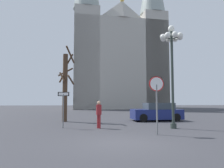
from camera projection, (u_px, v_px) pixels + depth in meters
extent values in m
plane|color=#38383D|center=(122.00, 143.00, 8.26)|extent=(120.00, 120.00, 0.00)
cube|color=#ADA89E|center=(117.00, 67.00, 44.31)|extent=(19.05, 13.84, 17.13)
pyramid|color=#ADA89E|center=(122.00, 10.00, 40.12)|extent=(6.45, 2.61, 3.50)
cube|color=#ADA89E|center=(86.00, 59.00, 39.51)|extent=(5.09, 5.09, 18.95)
cube|color=#ADA89E|center=(153.00, 61.00, 41.90)|extent=(5.09, 5.09, 18.95)
cylinder|color=slate|center=(157.00, 109.00, 10.38)|extent=(0.08, 0.08, 2.46)
cylinder|color=red|center=(156.00, 84.00, 10.48)|extent=(0.75, 0.10, 0.75)
cylinder|color=white|center=(157.00, 84.00, 10.46)|extent=(0.66, 0.05, 0.66)
cylinder|color=slate|center=(63.00, 111.00, 12.78)|extent=(0.07, 0.07, 2.06)
cube|color=black|center=(64.00, 94.00, 12.86)|extent=(0.69, 0.04, 0.25)
cube|color=white|center=(63.00, 94.00, 12.84)|extent=(0.58, 0.02, 0.17)
cylinder|color=#2D3833|center=(172.00, 79.00, 12.80)|extent=(0.16, 0.16, 5.91)
cylinder|color=#2D3833|center=(173.00, 126.00, 12.59)|extent=(0.36, 0.36, 0.30)
sphere|color=white|center=(171.00, 29.00, 13.04)|extent=(0.40, 0.40, 0.40)
sphere|color=white|center=(180.00, 37.00, 13.04)|extent=(0.36, 0.36, 0.36)
cylinder|color=#2D3833|center=(176.00, 37.00, 13.02)|extent=(0.05, 0.54, 0.05)
sphere|color=white|center=(175.00, 39.00, 13.41)|extent=(0.36, 0.36, 0.36)
cylinder|color=#2D3833|center=(173.00, 38.00, 13.20)|extent=(0.42, 0.42, 0.05)
sphere|color=white|center=(168.00, 40.00, 13.53)|extent=(0.36, 0.36, 0.36)
cylinder|color=#2D3833|center=(170.00, 38.00, 13.27)|extent=(0.54, 0.05, 0.05)
sphere|color=white|center=(163.00, 39.00, 13.35)|extent=(0.36, 0.36, 0.36)
cylinder|color=#2D3833|center=(167.00, 38.00, 13.17)|extent=(0.42, 0.42, 0.05)
sphere|color=white|center=(163.00, 37.00, 12.96)|extent=(0.36, 0.36, 0.36)
cylinder|color=#2D3833|center=(167.00, 37.00, 12.98)|extent=(0.05, 0.54, 0.05)
sphere|color=white|center=(168.00, 35.00, 12.59)|extent=(0.36, 0.36, 0.36)
cylinder|color=#2D3833|center=(170.00, 36.00, 12.79)|extent=(0.42, 0.42, 0.05)
sphere|color=white|center=(175.00, 34.00, 12.46)|extent=(0.36, 0.36, 0.36)
cylinder|color=#2D3833|center=(173.00, 36.00, 12.73)|extent=(0.54, 0.05, 0.05)
sphere|color=white|center=(180.00, 35.00, 12.65)|extent=(0.36, 0.36, 0.36)
cylinder|color=#2D3833|center=(176.00, 36.00, 12.83)|extent=(0.42, 0.42, 0.05)
cylinder|color=#473323|center=(65.00, 88.00, 16.71)|extent=(0.38, 0.38, 5.37)
cylinder|color=#473323|center=(71.00, 80.00, 16.63)|extent=(0.47, 1.06, 0.72)
cylinder|color=#473323|center=(70.00, 55.00, 16.68)|extent=(0.69, 0.97, 1.27)
cylinder|color=#473323|center=(66.00, 72.00, 17.38)|extent=(1.24, 0.25, 0.77)
cylinder|color=#473323|center=(61.00, 79.00, 16.81)|extent=(0.30, 0.73, 0.66)
cylinder|color=#473323|center=(69.00, 61.00, 17.22)|extent=(0.82, 0.63, 1.13)
cylinder|color=#473323|center=(62.00, 77.00, 16.55)|extent=(0.57, 0.60, 0.76)
cube|color=navy|center=(156.00, 114.00, 17.25)|extent=(4.13, 2.09, 0.79)
cube|color=#333D47|center=(158.00, 106.00, 17.33)|extent=(2.36, 1.79, 0.52)
cylinder|color=black|center=(143.00, 118.00, 16.22)|extent=(0.65, 0.27, 0.64)
cylinder|color=black|center=(137.00, 116.00, 17.82)|extent=(0.65, 0.27, 0.64)
cylinder|color=black|center=(176.00, 117.00, 16.64)|extent=(0.65, 0.27, 0.64)
cylinder|color=black|center=(168.00, 116.00, 18.24)|extent=(0.65, 0.27, 0.64)
cylinder|color=maroon|center=(98.00, 121.00, 12.71)|extent=(0.12, 0.12, 0.81)
cylinder|color=maroon|center=(100.00, 122.00, 12.59)|extent=(0.12, 0.12, 0.81)
cylinder|color=maroon|center=(99.00, 110.00, 12.71)|extent=(0.32, 0.32, 0.60)
sphere|color=tan|center=(99.00, 103.00, 12.74)|extent=(0.22, 0.22, 0.22)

